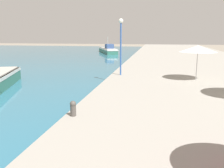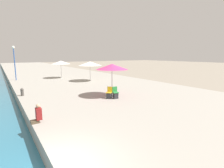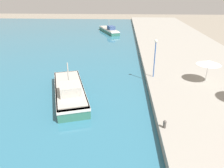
{
  "view_description": "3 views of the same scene",
  "coord_description": "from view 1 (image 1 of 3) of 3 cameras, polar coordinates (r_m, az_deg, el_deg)",
  "views": [
    {
      "loc": [
        3.75,
        1.65,
        4.16
      ],
      "look_at": [
        1.5,
        14.19,
        1.56
      ],
      "focal_mm": 40.0,
      "sensor_mm": 36.0,
      "label": 1
    },
    {
      "loc": [
        -1.15,
        -4.86,
        4.14
      ],
      "look_at": [
        6.67,
        7.04,
        1.76
      ],
      "focal_mm": 28.0,
      "sensor_mm": 36.0,
      "label": 2
    },
    {
      "loc": [
        -2.91,
        -3.09,
        10.61
      ],
      "look_at": [
        -4.0,
        18.0,
        1.36
      ],
      "focal_mm": 35.0,
      "sensor_mm": 36.0,
      "label": 3
    }
  ],
  "objects": [
    {
      "name": "cafe_umbrella_striped",
      "position": [
        19.3,
        19.05,
        7.62
      ],
      "size": [
        2.69,
        2.69,
        2.53
      ],
      "color": "#B7B7B7",
      "rests_on": "quay_promenade"
    },
    {
      "name": "quay_promenade",
      "position": [
        35.8,
        17.0,
        4.94
      ],
      "size": [
        16.0,
        90.0,
        0.76
      ],
      "color": "gray",
      "rests_on": "ground_plane"
    },
    {
      "name": "lamppost",
      "position": [
        20.47,
        2.03,
        10.65
      ],
      "size": [
        0.36,
        0.36,
        4.56
      ],
      "color": "#28519E",
      "rests_on": "quay_promenade"
    },
    {
      "name": "fishing_boat_mid",
      "position": [
        53.96,
        -0.96,
        7.84
      ],
      "size": [
        6.02,
        10.71,
        3.4
      ],
      "rotation": [
        0.0,
        0.0,
        0.38
      ],
      "color": "#33705B",
      "rests_on": "water_basin"
    },
    {
      "name": "mooring_bollard",
      "position": [
        10.54,
        -8.88,
        -5.42
      ],
      "size": [
        0.26,
        0.26,
        0.65
      ],
      "color": "#4C4742",
      "rests_on": "quay_promenade"
    }
  ]
}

